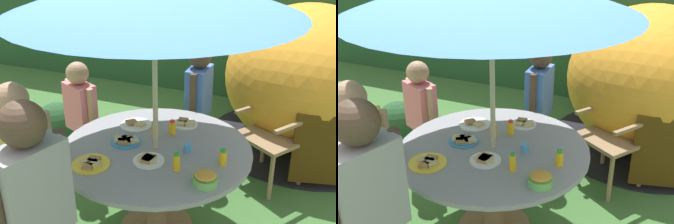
{
  "view_description": "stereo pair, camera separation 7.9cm",
  "coord_description": "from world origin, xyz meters",
  "views": [
    {
      "loc": [
        1.06,
        -2.42,
        2.24
      ],
      "look_at": [
        0.02,
        0.18,
        0.94
      ],
      "focal_mm": 44.57,
      "sensor_mm": 36.0,
      "label": 1
    },
    {
      "loc": [
        1.13,
        -2.39,
        2.24
      ],
      "look_at": [
        0.02,
        0.18,
        0.94
      ],
      "focal_mm": 44.57,
      "sensor_mm": 36.0,
      "label": 2
    }
  ],
  "objects": [
    {
      "name": "hedge_backdrop",
      "position": [
        0.0,
        3.2,
        0.88
      ],
      "size": [
        9.0,
        0.7,
        1.75
      ],
      "primitive_type": "cube",
      "color": "#234C28",
      "rests_on": "ground_plane"
    },
    {
      "name": "garden_table",
      "position": [
        0.0,
        0.0,
        0.57
      ],
      "size": [
        1.39,
        1.39,
        0.73
      ],
      "color": "brown",
      "rests_on": "ground_plane"
    },
    {
      "name": "wooden_chair",
      "position": [
        0.73,
        1.07,
        0.53
      ],
      "size": [
        0.66,
        0.64,
        0.92
      ],
      "rotation": [
        0.0,
        0.0,
        -0.6
      ],
      "color": "#93704C",
      "rests_on": "ground_plane"
    },
    {
      "name": "dome_tent",
      "position": [
        0.9,
        1.92,
        0.74
      ],
      "size": [
        2.4,
        2.4,
        1.5
      ],
      "rotation": [
        0.0,
        0.0,
        0.24
      ],
      "color": "orange",
      "rests_on": "ground_plane"
    },
    {
      "name": "potted_plant",
      "position": [
        -1.37,
        0.67,
        0.32
      ],
      "size": [
        0.42,
        0.42,
        0.59
      ],
      "color": "brown",
      "rests_on": "ground_plane"
    },
    {
      "name": "child_in_blue_shirt",
      "position": [
        0.0,
        1.01,
        0.79
      ],
      "size": [
        0.21,
        0.42,
        1.23
      ],
      "rotation": [
        0.0,
        0.0,
        -1.57
      ],
      "color": "#3F3F47",
      "rests_on": "ground_plane"
    },
    {
      "name": "child_in_pink_shirt",
      "position": [
        -0.9,
        0.41,
        0.73
      ],
      "size": [
        0.36,
        0.27,
        1.15
      ],
      "rotation": [
        0.0,
        0.0,
        -0.43
      ],
      "color": "#3F3F47",
      "rests_on": "ground_plane"
    },
    {
      "name": "child_in_yellow_shirt",
      "position": [
        -0.78,
        -0.51,
        0.83
      ],
      "size": [
        0.39,
        0.34,
        1.31
      ],
      "rotation": [
        0.0,
        0.0,
        0.58
      ],
      "color": "navy",
      "rests_on": "ground_plane"
    },
    {
      "name": "child_in_grey_shirt",
      "position": [
        -0.29,
        -0.98,
        0.92
      ],
      "size": [
        0.3,
        0.47,
        1.45
      ],
      "rotation": [
        0.0,
        0.0,
        1.28
      ],
      "color": "#3F3F47",
      "rests_on": "ground_plane"
    },
    {
      "name": "snack_bowl",
      "position": [
        0.47,
        -0.31,
        0.77
      ],
      "size": [
        0.16,
        0.16,
        0.09
      ],
      "color": "#66B259",
      "rests_on": "garden_table"
    },
    {
      "name": "plate_near_right",
      "position": [
        0.07,
        0.43,
        0.74
      ],
      "size": [
        0.21,
        0.21,
        0.03
      ],
      "color": "white",
      "rests_on": "garden_table"
    },
    {
      "name": "plate_center_back",
      "position": [
        -0.29,
        0.27,
        0.74
      ],
      "size": [
        0.25,
        0.25,
        0.03
      ],
      "color": "white",
      "rests_on": "garden_table"
    },
    {
      "name": "plate_far_right",
      "position": [
        -0.31,
        -0.38,
        0.74
      ],
      "size": [
        0.26,
        0.26,
        0.03
      ],
      "color": "yellow",
      "rests_on": "garden_table"
    },
    {
      "name": "plate_back_edge",
      "position": [
        0.03,
        -0.19,
        0.75
      ],
      "size": [
        0.22,
        0.22,
        0.03
      ],
      "color": "white",
      "rests_on": "garden_table"
    },
    {
      "name": "plate_far_left",
      "position": [
        -0.24,
        -0.01,
        0.75
      ],
      "size": [
        0.22,
        0.22,
        0.03
      ],
      "color": "#338CD8",
      "rests_on": "garden_table"
    },
    {
      "name": "juice_bottle_near_left",
      "position": [
        0.24,
        -0.22,
        0.79
      ],
      "size": [
        0.04,
        0.04,
        0.13
      ],
      "color": "yellow",
      "rests_on": "garden_table"
    },
    {
      "name": "juice_bottle_center_front",
      "position": [
        0.51,
        -0.04,
        0.79
      ],
      "size": [
        0.05,
        0.05,
        0.12
      ],
      "color": "yellow",
      "rests_on": "garden_table"
    },
    {
      "name": "juice_bottle_mid_left",
      "position": [
        0.03,
        0.25,
        0.79
      ],
      "size": [
        0.05,
        0.05,
        0.12
      ],
      "color": "yellow",
      "rests_on": "garden_table"
    },
    {
      "name": "juice_bottle_mid_right",
      "position": [
        -0.07,
        0.14,
        0.79
      ],
      "size": [
        0.05,
        0.05,
        0.13
      ],
      "color": "yellow",
      "rests_on": "garden_table"
    },
    {
      "name": "cup_near",
      "position": [
        0.23,
        0.03,
        0.76
      ],
      "size": [
        0.06,
        0.06,
        0.06
      ],
      "primitive_type": "cylinder",
      "color": "#4C99D8",
      "rests_on": "garden_table"
    }
  ]
}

